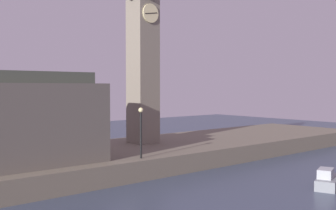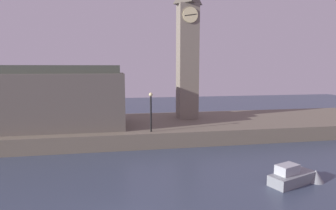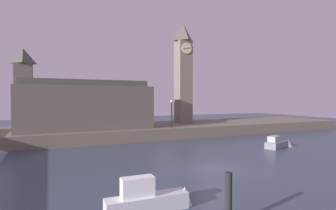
# 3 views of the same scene
# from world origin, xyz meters

# --- Properties ---
(far_embankment) EXTENTS (70.00, 12.00, 1.50)m
(far_embankment) POSITION_xyz_m (0.00, 20.00, 0.75)
(far_embankment) COLOR #6B6051
(far_embankment) RESTS_ON ground
(clock_tower) EXTENTS (2.49, 2.53, 16.11)m
(clock_tower) POSITION_xyz_m (8.67, 21.62, 9.81)
(clock_tower) COLOR slate
(clock_tower) RESTS_ON far_embankment
(parliament_hall) EXTENTS (16.27, 6.69, 9.85)m
(parliament_hall) POSITION_xyz_m (-7.37, 18.69, 4.59)
(parliament_hall) COLOR #5B544C
(parliament_hall) RESTS_ON far_embankment
(streetlamp) EXTENTS (0.36, 0.36, 3.73)m
(streetlamp) POSITION_xyz_m (3.47, 14.93, 3.84)
(streetlamp) COLOR black
(streetlamp) RESTS_ON far_embankment
(boat_cruiser_grey) EXTENTS (4.24, 2.35, 1.35)m
(boat_cruiser_grey) POSITION_xyz_m (11.83, 4.68, 0.46)
(boat_cruiser_grey) COLOR gray
(boat_cruiser_grey) RESTS_ON ground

